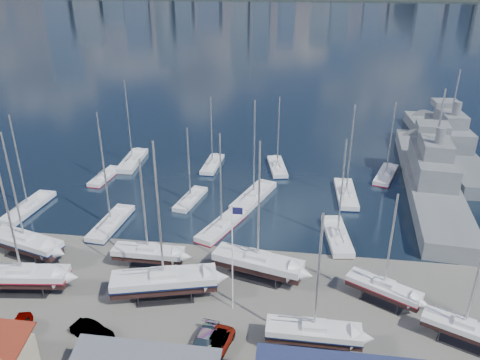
# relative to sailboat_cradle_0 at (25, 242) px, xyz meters

# --- Properties ---
(ground) EXTENTS (1400.00, 1400.00, 0.00)m
(ground) POSITION_rel_sailboat_cradle_0_xyz_m (21.55, -4.37, -2.10)
(ground) COLOR #605E59
(ground) RESTS_ON ground
(water) EXTENTS (1400.00, 600.00, 0.40)m
(water) POSITION_rel_sailboat_cradle_0_xyz_m (21.55, 305.63, -2.25)
(water) COLOR #182637
(water) RESTS_ON ground
(sailboat_cradle_0) EXTENTS (10.66, 5.66, 16.55)m
(sailboat_cradle_0) POSITION_rel_sailboat_cradle_0_xyz_m (0.00, 0.00, 0.00)
(sailboat_cradle_0) COLOR #2D2D33
(sailboat_cradle_0) RESTS_ON ground
(sailboat_cradle_1) EXTENTS (10.36, 4.03, 16.28)m
(sailboat_cradle_1) POSITION_rel_sailboat_cradle_0_xyz_m (3.60, -6.58, -0.01)
(sailboat_cradle_1) COLOR #2D2D33
(sailboat_cradle_1) RESTS_ON ground
(sailboat_cradle_2) EXTENTS (8.62, 2.49, 14.18)m
(sailboat_cradle_2) POSITION_rel_sailboat_cradle_0_xyz_m (15.89, -0.01, -0.12)
(sailboat_cradle_2) COLOR #2D2D33
(sailboat_cradle_2) RESTS_ON ground
(sailboat_cradle_3) EXTENTS (11.92, 6.12, 18.36)m
(sailboat_cradle_3) POSITION_rel_sailboat_cradle_0_xyz_m (19.47, -5.40, 0.09)
(sailboat_cradle_3) COLOR #2D2D33
(sailboat_cradle_3) RESTS_ON ground
(sailboat_cradle_4) EXTENTS (10.91, 5.55, 17.06)m
(sailboat_cradle_4) POSITION_rel_sailboat_cradle_0_xyz_m (29.21, -0.41, 0.03)
(sailboat_cradle_4) COLOR #2D2D33
(sailboat_cradle_4) RESTS_ON ground
(sailboat_cradle_5) EXTENTS (9.06, 2.55, 14.74)m
(sailboat_cradle_5) POSITION_rel_sailboat_cradle_0_xyz_m (35.59, -10.90, -0.09)
(sailboat_cradle_5) COLOR #2D2D33
(sailboat_cradle_5) RESTS_ON ground
(sailboat_cradle_6) EXTENTS (8.10, 5.93, 13.22)m
(sailboat_cradle_6) POSITION_rel_sailboat_cradle_0_xyz_m (43.06, -3.06, -0.17)
(sailboat_cradle_6) COLOR #2D2D33
(sailboat_cradle_6) RESTS_ON ground
(sailboat_cradle_7) EXTENTS (7.72, 5.10, 12.58)m
(sailboat_cradle_7) POSITION_rel_sailboat_cradle_0_xyz_m (49.80, -8.29, -0.20)
(sailboat_cradle_7) COLOR #2D2D33
(sailboat_cradle_7) RESTS_ON ground
(sailboat_moored_0) EXTENTS (3.69, 10.61, 15.58)m
(sailboat_moored_0) POSITION_rel_sailboat_cradle_0_xyz_m (-6.66, 11.52, -1.79)
(sailboat_moored_0) COLOR black
(sailboat_moored_0) RESTS_ON water
(sailboat_moored_1) EXTENTS (3.08, 8.49, 12.42)m
(sailboat_moored_1) POSITION_rel_sailboat_cradle_0_xyz_m (0.04, 24.31, -1.79)
(sailboat_moored_1) COLOR black
(sailboat_moored_1) RESTS_ON water
(sailboat_moored_2) EXTENTS (3.54, 10.94, 16.32)m
(sailboat_moored_2) POSITION_rel_sailboat_cradle_0_xyz_m (2.37, 31.68, -1.78)
(sailboat_moored_2) COLOR black
(sailboat_moored_2) RESTS_ON water
(sailboat_moored_3) EXTENTS (3.57, 10.27, 15.09)m
(sailboat_moored_3) POSITION_rel_sailboat_cradle_0_xyz_m (7.49, 8.75, -1.79)
(sailboat_moored_3) COLOR black
(sailboat_moored_3) RESTS_ON water
(sailboat_moored_4) EXTENTS (3.89, 8.65, 12.62)m
(sailboat_moored_4) POSITION_rel_sailboat_cradle_0_xyz_m (16.78, 17.81, -1.77)
(sailboat_moored_4) COLOR black
(sailboat_moored_4) RESTS_ON water
(sailboat_moored_5) EXTENTS (2.97, 9.26, 13.69)m
(sailboat_moored_5) POSITION_rel_sailboat_cradle_0_xyz_m (17.47, 32.10, -1.79)
(sailboat_moored_5) COLOR black
(sailboat_moored_5) RESTS_ON water
(sailboat_moored_6) EXTENTS (6.20, 10.19, 14.75)m
(sailboat_moored_6) POSITION_rel_sailboat_cradle_0_xyz_m (23.07, 10.07, -1.79)
(sailboat_moored_6) COLOR black
(sailboat_moored_6) RESTS_ON water
(sailboat_moored_7) EXTENTS (6.49, 11.48, 16.71)m
(sailboat_moored_7) POSITION_rel_sailboat_cradle_0_xyz_m (26.46, 19.99, -1.78)
(sailboat_moored_7) COLOR black
(sailboat_moored_7) RESTS_ON water
(sailboat_moored_8) EXTENTS (4.46, 9.68, 13.98)m
(sailboat_moored_8) POSITION_rel_sailboat_cradle_0_xyz_m (29.34, 32.56, -1.79)
(sailboat_moored_8) COLOR black
(sailboat_moored_8) RESTS_ON water
(sailboat_moored_9) EXTENTS (4.04, 10.12, 14.85)m
(sailboat_moored_9) POSITION_rel_sailboat_cradle_0_xyz_m (38.90, 9.67, -1.78)
(sailboat_moored_9) COLOR black
(sailboat_moored_9) RESTS_ON water
(sailboat_moored_10) EXTENTS (3.38, 10.68, 15.80)m
(sailboat_moored_10) POSITION_rel_sailboat_cradle_0_xyz_m (40.91, 22.77, -1.79)
(sailboat_moored_10) COLOR black
(sailboat_moored_10) RESTS_ON water
(sailboat_moored_11) EXTENTS (5.54, 9.76, 14.07)m
(sailboat_moored_11) POSITION_rel_sailboat_cradle_0_xyz_m (48.33, 31.65, -1.79)
(sailboat_moored_11) COLOR black
(sailboat_moored_11) RESTS_ON water
(naval_ship_east) EXTENTS (11.26, 46.37, 18.13)m
(naval_ship_east) POSITION_rel_sailboat_cradle_0_xyz_m (54.78, 28.64, -0.43)
(naval_ship_east) COLOR slate
(naval_ship_east) RESTS_ON water
(naval_ship_west) EXTENTS (8.55, 42.87, 17.84)m
(naval_ship_west) POSITION_rel_sailboat_cradle_0_xyz_m (61.53, 45.50, -0.43)
(naval_ship_west) COLOR slate
(naval_ship_west) RESTS_ON water
(car_a) EXTENTS (2.82, 4.75, 1.52)m
(car_a) POSITION_rel_sailboat_cradle_0_xyz_m (6.78, -13.10, -1.34)
(car_a) COLOR gray
(car_a) RESTS_ON ground
(car_b) EXTENTS (4.65, 2.77, 1.45)m
(car_b) POSITION_rel_sailboat_cradle_0_xyz_m (14.06, -12.32, -1.37)
(car_b) COLOR gray
(car_b) RESTS_ON ground
(car_c) EXTENTS (3.32, 5.41, 1.40)m
(car_c) POSITION_rel_sailboat_cradle_0_xyz_m (26.49, -12.35, -1.40)
(car_c) COLOR gray
(car_c) RESTS_ON ground
(car_d) EXTENTS (2.68, 5.17, 1.43)m
(car_d) POSITION_rel_sailboat_cradle_0_xyz_m (25.23, -12.27, -1.38)
(car_d) COLOR gray
(car_d) RESTS_ON ground
(flagpole) EXTENTS (1.10, 0.12, 12.49)m
(flagpole) POSITION_rel_sailboat_cradle_0_xyz_m (27.23, -6.18, 5.12)
(flagpole) COLOR white
(flagpole) RESTS_ON ground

